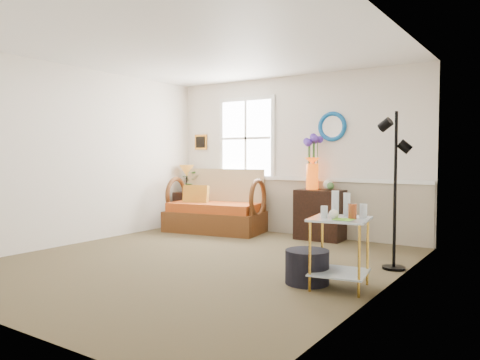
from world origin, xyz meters
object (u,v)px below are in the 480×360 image
Objects in this scene: ottoman at (307,267)px; cabinet at (320,215)px; loveseat at (216,201)px; floor_lamp at (395,191)px; side_table at (339,253)px; lamp_stand at (185,209)px.

cabinet is at bearing 111.18° from ottoman.
loveseat is 3.46m from floor_lamp.
side_table is at bearing -44.11° from loveseat.
cabinet is 2.04m from floor_lamp.
ottoman is (-0.56, -1.10, -0.73)m from floor_lamp.
lamp_stand is (-0.86, 0.19, -0.22)m from loveseat.
lamp_stand is at bearing 147.46° from ottoman.
lamp_stand is 4.26m from ottoman.
ottoman is at bearing -107.15° from floor_lamp.
floor_lamp reaches higher than loveseat.
loveseat is 2.34× the size of side_table.
side_table is 1.56× the size of ottoman.
cabinet is 2.69m from side_table.
ottoman is at bearing -176.94° from side_table.
floor_lamp is at bearing -42.79° from cabinet.
floor_lamp is at bearing -16.03° from lamp_stand.
loveseat is at bearing 145.82° from side_table.
lamp_stand is 4.53m from side_table.
floor_lamp reaches higher than cabinet.
ottoman is at bearing -70.56° from cabinet.
loveseat is 0.90× the size of floor_lamp.
loveseat is 3.46m from ottoman.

